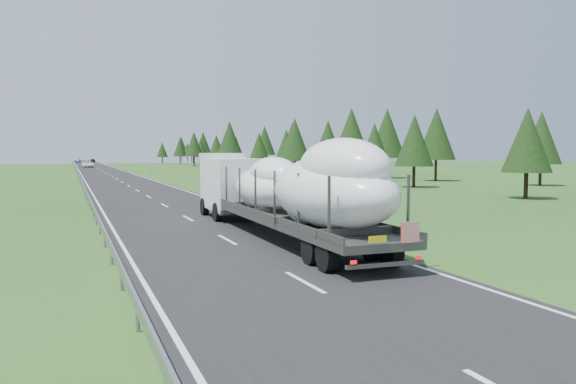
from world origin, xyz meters
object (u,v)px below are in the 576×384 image
object	(u,v)px
distant_car_dark	(93,160)
boat_truck	(284,187)
distant_van	(88,164)
distant_car_blue	(78,161)
highway_sign	(150,165)

from	to	relation	value
distant_car_dark	boat_truck	bearing A→B (deg)	-92.86
distant_car_dark	distant_van	bearing A→B (deg)	-95.75
distant_car_dark	distant_car_blue	bearing A→B (deg)	-137.69
highway_sign	distant_van	xyz separation A→B (m)	(-9.03, 57.64, -0.94)
boat_truck	distant_car_blue	xyz separation A→B (m)	(-5.54, 222.82, -1.63)
boat_truck	highway_sign	bearing A→B (deg)	86.73
highway_sign	boat_truck	world-z (taller)	boat_truck
highway_sign	distant_car_blue	xyz separation A→B (m)	(-10.14, 142.34, -1.06)
distant_car_dark	highway_sign	bearing A→B (deg)	-91.11
boat_truck	distant_van	size ratio (longest dim) A/B	3.40
distant_van	distant_car_blue	bearing A→B (deg)	86.83
highway_sign	boat_truck	distance (m)	80.61
highway_sign	distant_van	size ratio (longest dim) A/B	0.41
distant_car_dark	distant_car_blue	distance (m)	8.22
highway_sign	distant_car_blue	world-z (taller)	highway_sign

